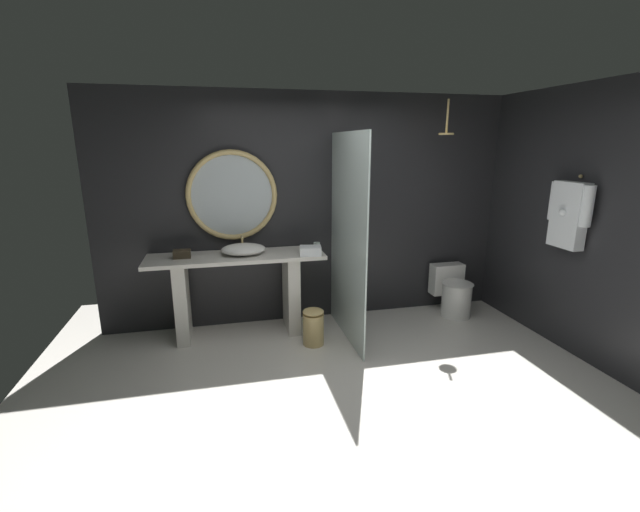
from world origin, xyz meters
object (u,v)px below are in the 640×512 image
Objects in this scene: tumbler_cup at (317,247)px; rain_shower_head at (447,129)px; tissue_box at (182,254)px; folded_hand_towel at (310,251)px; toilet at (453,292)px; waste_bin at (313,326)px; vessel_sink at (243,249)px; round_wall_mirror at (232,196)px; hanging_bathrobe at (569,213)px.

rain_shower_head is (1.42, -0.07, 1.24)m from tumbler_cup.
folded_hand_towel is (1.32, -0.18, 0.00)m from tissue_box.
tumbler_cup is at bearing -2.15° from tissue_box.
folded_hand_towel is (-1.82, -0.15, 0.67)m from toilet.
rain_shower_head is 2.55m from waste_bin.
toilet is at bearing -0.42° from tissue_box.
vessel_sink reaches higher than tumbler_cup.
waste_bin is (0.74, -0.70, -1.30)m from round_wall_mirror.
round_wall_mirror reaches higher than toilet.
waste_bin is at bearing -166.93° from toilet.
vessel_sink is at bearing -71.51° from round_wall_mirror.
tumbler_cup is 0.17× the size of toilet.
hanging_bathrobe is at bearing -22.76° from round_wall_mirror.
rain_shower_head reaches higher than toilet.
toilet is (-0.54, 1.04, -1.12)m from hanging_bathrobe.
toilet is at bearing -0.79° from vessel_sink.
toilet is at bearing 18.91° from rain_shower_head.
tissue_box is 3.85m from hanging_bathrobe.
round_wall_mirror is 2.47× the size of waste_bin.
vessel_sink is 0.60m from round_wall_mirror.
folded_hand_towel is (0.03, 0.28, 0.74)m from waste_bin.
tissue_box is 1.55m from waste_bin.
folded_hand_towel is at bearing -7.58° from tissue_box.
round_wall_mirror is at bearing 136.48° from waste_bin.
tissue_box is at bearing 160.60° from waste_bin.
tissue_box is 3.21m from toilet.
tissue_box is at bearing -178.96° from vessel_sink.
hanging_bathrobe is at bearing -16.15° from tissue_box.
round_wall_mirror is (-0.08, 0.24, 0.54)m from vessel_sink.
round_wall_mirror is 2.42m from rain_shower_head.
round_wall_mirror is (-0.87, 0.30, 0.55)m from tumbler_cup.
tumbler_cup is 0.28× the size of rain_shower_head.
round_wall_mirror is 2.66× the size of rain_shower_head.
folded_hand_towel is (0.77, -0.42, -0.55)m from round_wall_mirror.
hanging_bathrobe is at bearing -62.75° from toilet.
tissue_box is at bearing 177.44° from rain_shower_head.
toilet is at bearing -5.98° from round_wall_mirror.
tumbler_cup is at bearing -4.68° from vessel_sink.
rain_shower_head is at bearing -2.97° from tumbler_cup.
hanging_bathrobe is 1.20× the size of toilet.
hanging_bathrobe is (0.84, -0.94, -0.79)m from rain_shower_head.
round_wall_mirror is at bearing 24.38° from tissue_box.
vessel_sink is 0.79m from tumbler_cup.
waste_bin is at bearing -107.92° from tumbler_cup.
rain_shower_head reaches higher than waste_bin.
tissue_box is at bearing -155.62° from round_wall_mirror.
folded_hand_towel is at bearing -128.11° from tumbler_cup.
toilet is at bearing 13.07° from waste_bin.
round_wall_mirror reaches higher than folded_hand_towel.
vessel_sink is at bearing 175.32° from tumbler_cup.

